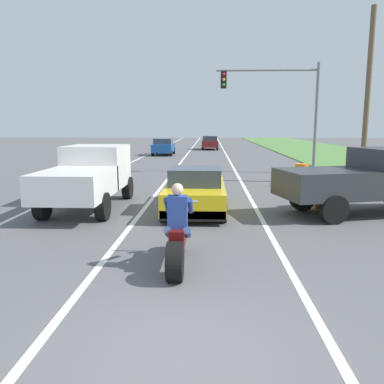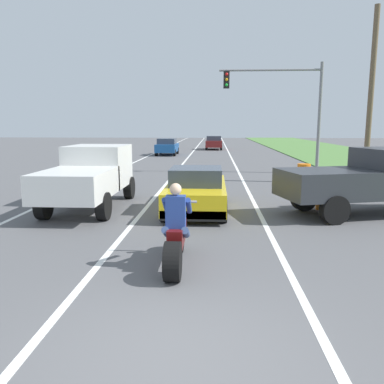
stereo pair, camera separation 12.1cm
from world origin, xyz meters
TOP-DOWN VIEW (x-y plane):
  - ground_plane at (0.00, 0.00)m, footprint 160.00×160.00m
  - lane_stripe_left_solid at (-5.40, 20.00)m, footprint 0.14×120.00m
  - lane_stripe_right_solid at (1.80, 20.00)m, footprint 0.14×120.00m
  - lane_stripe_centre_dashed at (-1.80, 20.00)m, footprint 0.14×120.00m
  - motorcycle_with_rider at (-0.29, 2.84)m, footprint 0.70×2.21m
  - sports_car_yellow at (-0.15, 7.94)m, footprint 1.84×4.30m
  - pickup_truck_left_lane_white at (-3.58, 8.09)m, footprint 2.02×4.80m
  - pickup_truck_right_shoulder_dark_grey at (5.01, 7.65)m, footprint 5.14×3.14m
  - traffic_light_mast_near at (4.34, 17.88)m, footprint 5.59×0.34m
  - utility_pole_roadside at (7.34, 14.09)m, footprint 0.24×0.24m
  - construction_barrel_nearest at (3.95, 8.30)m, footprint 0.58×0.58m
  - construction_barrel_mid at (4.31, 13.01)m, footprint 0.58×0.58m
  - distant_car_far_ahead at (-3.88, 30.99)m, footprint 1.80×4.00m
  - distant_car_further_ahead at (0.31, 39.30)m, footprint 1.80×4.00m

SIDE VIEW (x-z plane):
  - ground_plane at x=0.00m, z-range 0.00..0.00m
  - lane_stripe_left_solid at x=-5.40m, z-range 0.00..0.01m
  - lane_stripe_right_solid at x=1.80m, z-range 0.00..0.01m
  - lane_stripe_centre_dashed at x=-1.80m, z-range 0.00..0.01m
  - construction_barrel_nearest at x=3.95m, z-range 0.00..1.00m
  - construction_barrel_mid at x=4.31m, z-range 0.00..1.00m
  - motorcycle_with_rider at x=-0.29m, z-range -0.22..1.40m
  - sports_car_yellow at x=-0.15m, z-range -0.05..1.31m
  - distant_car_far_ahead at x=-3.88m, z-range 0.02..1.52m
  - distant_car_further_ahead at x=0.31m, z-range 0.02..1.52m
  - pickup_truck_left_lane_white at x=-3.58m, z-range 0.12..2.10m
  - pickup_truck_right_shoulder_dark_grey at x=5.01m, z-range 0.12..2.10m
  - utility_pole_roadside at x=7.34m, z-range 0.00..7.77m
  - traffic_light_mast_near at x=4.34m, z-range 1.06..7.06m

